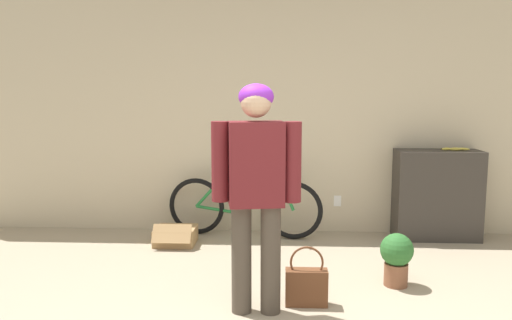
% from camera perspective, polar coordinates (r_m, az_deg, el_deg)
% --- Properties ---
extents(wall_back, '(8.00, 0.07, 2.60)m').
position_cam_1_polar(wall_back, '(5.50, 3.75, 5.16)').
color(wall_back, beige).
rests_on(wall_back, ground_plane).
extents(side_shelf, '(0.87, 0.36, 0.95)m').
position_cam_1_polar(side_shelf, '(5.62, 19.97, -3.75)').
color(side_shelf, '#38332D').
rests_on(side_shelf, ground_plane).
extents(person, '(0.61, 0.28, 1.60)m').
position_cam_1_polar(person, '(3.42, 0.00, -2.29)').
color(person, '#4C4238').
rests_on(person, ground_plane).
extents(bicycle, '(1.68, 0.46, 0.69)m').
position_cam_1_polar(bicycle, '(5.37, -1.40, -5.31)').
color(bicycle, black).
rests_on(bicycle, ground_plane).
extents(banana, '(0.30, 0.08, 0.03)m').
position_cam_1_polar(banana, '(5.58, 21.76, 1.18)').
color(banana, '#EAD64C').
rests_on(banana, side_shelf).
extents(handbag, '(0.31, 0.12, 0.44)m').
position_cam_1_polar(handbag, '(3.76, 5.79, -14.04)').
color(handbag, brown).
rests_on(handbag, ground_plane).
extents(cardboard_box, '(0.41, 0.44, 0.24)m').
position_cam_1_polar(cardboard_box, '(5.24, -9.17, -8.52)').
color(cardboard_box, tan).
rests_on(cardboard_box, ground_plane).
extents(potted_plant, '(0.26, 0.26, 0.43)m').
position_cam_1_polar(potted_plant, '(4.22, 15.77, -10.54)').
color(potted_plant, brown).
rests_on(potted_plant, ground_plane).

